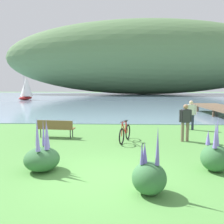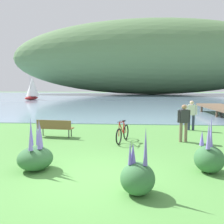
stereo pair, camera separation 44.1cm
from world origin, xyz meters
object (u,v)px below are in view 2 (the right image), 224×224
Objects in this scene: bicycle_leaning_near_bench at (123,133)px; sailboat_nearest_to_shore at (32,88)px; person_at_shoreline at (191,113)px; park_bench_near_camera at (55,127)px; person_on_the_grass at (184,121)px.

sailboat_nearest_to_shore reaches higher than bicycle_leaning_near_bench.
bicycle_leaning_near_bench is 36.65m from sailboat_nearest_to_shore.
person_at_shoreline is 36.09m from sailboat_nearest_to_shore.
person_on_the_grass is at bearing -4.94° from park_bench_near_camera.
park_bench_near_camera is 6.19m from person_on_the_grass.
person_on_the_grass reaches higher than park_bench_near_camera.
park_bench_near_camera is 1.08× the size of person_at_shoreline.
park_bench_near_camera is 34.44m from sailboat_nearest_to_shore.
person_at_shoreline is at bearing 39.15° from bicycle_leaning_near_bench.
park_bench_near_camera is at bearing -161.73° from person_at_shoreline.
person_on_the_grass is at bearing -57.11° from sailboat_nearest_to_shore.
person_on_the_grass is 37.86m from sailboat_nearest_to_shore.
bicycle_leaning_near_bench is at bearing -12.51° from park_bench_near_camera.
person_on_the_grass is (6.15, -0.53, 0.46)m from park_bench_near_camera.
person_at_shoreline is at bearing -53.11° from sailboat_nearest_to_shore.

